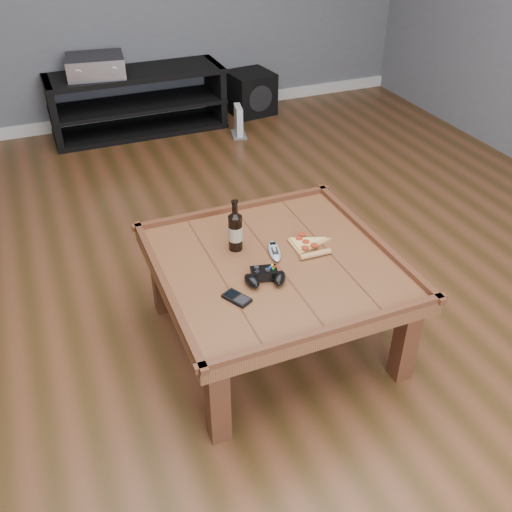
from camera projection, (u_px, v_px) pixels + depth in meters
name	position (u px, v px, depth m)	size (l,w,h in m)	color
ground	(273.00, 339.00, 2.71)	(6.00, 6.00, 0.00)	#3F2912
baseboard	(134.00, 115.00, 4.95)	(5.00, 0.02, 0.10)	silver
coffee_table	(275.00, 273.00, 2.48)	(1.03, 1.03, 0.48)	#573218
media_console	(138.00, 102.00, 4.65)	(1.40, 0.45, 0.50)	black
beer_bottle	(235.00, 230.00, 2.48)	(0.06, 0.06, 0.24)	black
game_controller	(265.00, 277.00, 2.32)	(0.19, 0.15, 0.05)	black
pizza_slice	(307.00, 245.00, 2.54)	(0.16, 0.26, 0.03)	tan
smartphone	(237.00, 298.00, 2.23)	(0.11, 0.13, 0.02)	black
remote_control	(274.00, 251.00, 2.50)	(0.09, 0.17, 0.02)	#A0A4AD
av_receiver	(95.00, 66.00, 4.37)	(0.47, 0.41, 0.15)	black
subwoofer	(250.00, 93.00, 5.05)	(0.40, 0.40, 0.36)	black
game_console	(239.00, 122.00, 4.65)	(0.15, 0.22, 0.25)	slate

